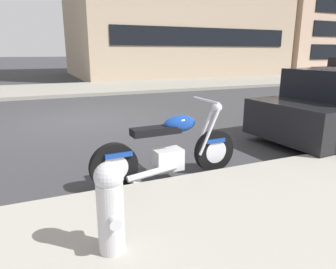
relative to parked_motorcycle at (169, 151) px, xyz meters
name	(u,v)px	position (x,y,z in m)	size (l,w,h in m)	color
ground_plane	(86,121)	(-0.45, 4.49, -0.43)	(260.00, 260.00, 0.00)	#333335
sidewalk_far_curb	(264,80)	(11.55, 11.63, -0.36)	(120.00, 5.00, 0.14)	gray
parking_stall_stripe	(130,173)	(-0.45, 0.46, -0.42)	(0.12, 2.20, 0.01)	silver
parked_motorcycle	(169,151)	(0.00, 0.00, 0.00)	(2.20, 0.62, 1.12)	black
fire_hydrant	(110,205)	(-1.19, -1.49, 0.13)	(0.24, 0.36, 0.79)	#B7B7BC
townhouse_far_uphill	(313,28)	(24.03, 19.83, 3.63)	(15.15, 11.89, 8.12)	tan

